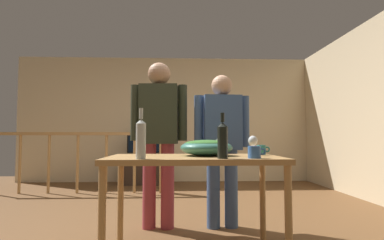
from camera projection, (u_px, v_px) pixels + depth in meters
ground_plane at (151, 225)px, 3.11m from camera, size 8.05×8.05×0.00m
back_wall at (165, 119)px, 6.27m from camera, size 5.90×0.10×2.51m
side_wall_right at (372, 111)px, 4.23m from camera, size 0.10×4.64×2.51m
framed_picture at (153, 93)px, 6.23m from camera, size 0.42×0.03×0.30m
stair_railing at (105, 154)px, 4.93m from camera, size 2.81×0.10×1.02m
tv_console at (144, 171)px, 5.85m from camera, size 0.90×0.40×0.49m
flat_screen_tv at (144, 144)px, 5.85m from camera, size 0.65×0.12×0.47m
serving_table at (194, 167)px, 2.31m from camera, size 1.29×0.71×0.75m
salad_bowl at (206, 147)px, 2.39m from camera, size 0.41×0.41×0.22m
wine_glass at (253, 142)px, 2.42m from camera, size 0.07×0.07×0.16m
wine_bottle_dark at (223, 140)px, 2.07m from camera, size 0.07×0.07×0.31m
wine_bottle_clear at (141, 138)px, 2.02m from camera, size 0.07×0.07×0.34m
mug_blue at (255, 152)px, 2.09m from camera, size 0.12×0.09×0.08m
mug_teal at (262, 150)px, 2.53m from camera, size 0.11×0.07×0.08m
person_standing_left at (159, 130)px, 3.05m from camera, size 0.56×0.24×1.64m
person_standing_right at (222, 138)px, 3.07m from camera, size 0.56×0.24×1.52m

